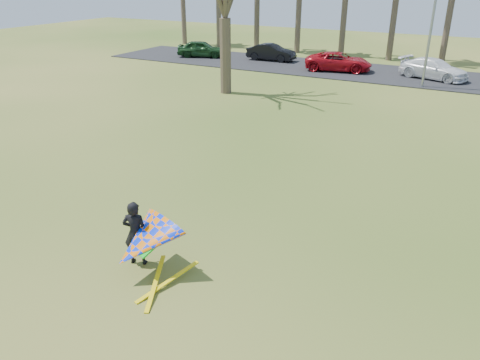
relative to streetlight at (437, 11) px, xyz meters
The scene contains 8 objects.
ground 22.55m from the streetlight, 95.61° to the right, with size 100.00×100.00×0.00m, color #225011.
parking_strip 5.77m from the streetlight, 125.75° to the left, with size 46.00×7.00×0.06m, color black.
streetlight is the anchor object (origin of this frame).
car_0 18.75m from the streetlight, behind, with size 1.57×3.91×1.33m, color #183D1A.
car_1 13.49m from the streetlight, 162.14° to the left, with size 1.36×3.89×1.28m, color black.
car_2 7.71m from the streetlight, 159.29° to the left, with size 2.15×4.65×1.29m, color #AB0D17.
car_3 4.64m from the streetlight, 88.72° to the left, with size 1.82×4.48×1.30m, color white.
kite_flyer 24.07m from the streetlight, 96.63° to the right, with size 2.13×2.39×2.02m.
Camera 1 is at (5.82, -8.73, 6.54)m, focal length 35.00 mm.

